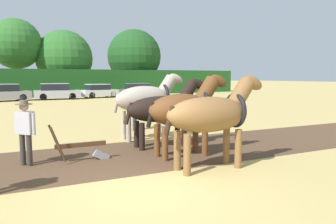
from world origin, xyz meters
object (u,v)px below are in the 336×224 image
object	(u,v)px
tree_center_left	(16,44)
draft_horse_trail_right	(147,99)
farmer_at_plow	(25,128)
parked_car_center	(99,91)
parked_car_left	(4,93)
parked_car_center_right	(138,90)
tree_center	(64,58)
draft_horse_trail_left	(164,109)
draft_horse_lead_left	(212,114)
tree_center_right	(134,56)
farmer_beside_team	(134,109)
parked_car_center_left	(57,92)
plow	(86,149)
draft_horse_lead_right	(185,109)

from	to	relation	value
tree_center_left	draft_horse_trail_right	distance (m)	32.79
farmer_at_plow	parked_car_center	distance (m)	26.96
tree_center_left	parked_car_left	distance (m)	11.18
parked_car_left	parked_car_center_right	xyz separation A→B (m)	(13.37, -0.41, -0.04)
tree_center	draft_horse_trail_left	distance (m)	34.21
draft_horse_trail_right	parked_car_center	xyz separation A→B (m)	(5.78, 23.29, -0.77)
draft_horse_lead_left	draft_horse_trail_left	world-z (taller)	draft_horse_lead_left
tree_center_left	farmer_at_plow	xyz separation A→B (m)	(-3.07, -34.13, -5.10)
tree_center_right	parked_car_center_right	world-z (taller)	tree_center_right
tree_center_left	draft_horse_trail_right	size ratio (longest dim) A/B	3.22
tree_center_left	parked_car_center_right	distance (m)	16.02
farmer_beside_team	tree_center	bearing A→B (deg)	116.80
draft_horse_trail_right	parked_car_left	bearing A→B (deg)	102.65
farmer_at_plow	parked_car_center_left	size ratio (longest dim) A/B	0.38
tree_center_right	plow	size ratio (longest dim) A/B	5.47
tree_center_right	parked_car_center_left	size ratio (longest dim) A/B	1.96
tree_center_left	draft_horse_trail_left	xyz separation A→B (m)	(1.18, -33.88, -4.84)
draft_horse_lead_left	draft_horse_lead_right	distance (m)	1.44
tree_center	farmer_at_plow	size ratio (longest dim) A/B	4.75
draft_horse_lead_left	parked_car_center	bearing A→B (deg)	81.87
draft_horse_trail_left	draft_horse_lead_left	bearing A→B (deg)	-90.14
tree_center_left	parked_car_center_left	size ratio (longest dim) A/B	2.01
draft_horse_lead_left	draft_horse_lead_right	bearing A→B (deg)	89.99
tree_center	parked_car_left	size ratio (longest dim) A/B	1.81
parked_car_left	parked_car_center_left	bearing A→B (deg)	-9.65
draft_horse_lead_left	parked_car_center_right	distance (m)	28.69
tree_center_left	plow	distance (m)	34.91
draft_horse_trail_right	parked_car_center_right	distance (m)	24.58
draft_horse_lead_left	plow	size ratio (longest dim) A/B	1.80
draft_horse_trail_right	plow	size ratio (longest dim) A/B	1.73
tree_center_right	draft_horse_lead_left	xyz separation A→B (m)	(-14.39, -36.82, -3.73)
plow	parked_car_center_left	bearing A→B (deg)	84.80
draft_horse_trail_left	parked_car_center	world-z (taller)	draft_horse_trail_left
draft_horse_lead_left	parked_car_center	distance (m)	28.28
draft_horse_trail_left	farmer_at_plow	distance (m)	4.26
parked_car_left	parked_car_center_left	world-z (taller)	parked_car_center_left
draft_horse_trail_left	farmer_at_plow	xyz separation A→B (m)	(-4.25, -0.26, -0.26)
draft_horse_lead_right	parked_car_left	world-z (taller)	draft_horse_lead_right
tree_center	draft_horse_trail_right	size ratio (longest dim) A/B	2.88
draft_horse_lead_right	farmer_beside_team	distance (m)	4.95
draft_horse_trail_right	parked_car_left	xyz separation A→B (m)	(-3.34, 22.84, -0.71)
plow	parked_car_center_right	size ratio (longest dim) A/B	0.40
farmer_beside_team	parked_car_center_left	world-z (taller)	farmer_beside_team
tree_center	draft_horse_lead_right	xyz separation A→B (m)	(-4.48, -35.20, -3.20)
tree_center_left	draft_horse_lead_right	bearing A→B (deg)	-88.27
tree_center	draft_horse_lead_right	bearing A→B (deg)	-97.25
draft_horse_lead_right	parked_car_left	bearing A→B (deg)	101.27
draft_horse_trail_right	parked_car_center_left	world-z (taller)	draft_horse_trail_right
tree_center	farmer_beside_team	distance (m)	30.78
tree_center_right	farmer_at_plow	size ratio (longest dim) A/B	5.21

